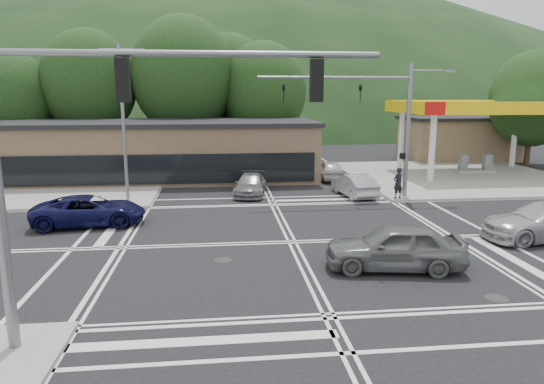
{
  "coord_description": "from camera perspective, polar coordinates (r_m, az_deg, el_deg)",
  "views": [
    {
      "loc": [
        -3.05,
        -19.86,
        6.31
      ],
      "look_at": [
        -0.43,
        4.05,
        1.4
      ],
      "focal_mm": 32.0,
      "sensor_mm": 36.0,
      "label": 1
    }
  ],
  "objects": [
    {
      "name": "convenience_store",
      "position": [
        50.62,
        20.98,
        5.78
      ],
      "size": [
        10.0,
        6.0,
        3.8
      ],
      "primitive_type": "cube",
      "color": "#846B4F",
      "rests_on": "ground"
    },
    {
      "name": "signal_mast_sw",
      "position": [
        12.18,
        -22.23,
        5.08
      ],
      "size": [
        9.14,
        0.28,
        8.0
      ],
      "color": "slate",
      "rests_on": "ground"
    },
    {
      "name": "car_grey_center",
      "position": [
        18.25,
        14.22,
        -6.24
      ],
      "size": [
        5.24,
        2.78,
        1.7
      ],
      "primitive_type": "imported",
      "rotation": [
        0.0,
        0.0,
        -1.73
      ],
      "color": "slate",
      "rests_on": "ground"
    },
    {
      "name": "ground",
      "position": [
        21.06,
        2.37,
        -5.91
      ],
      "size": [
        120.0,
        120.0,
        0.0
      ],
      "primitive_type": "plane",
      "color": "black",
      "rests_on": "ground"
    },
    {
      "name": "pedestrian",
      "position": [
        29.78,
        14.6,
        1.05
      ],
      "size": [
        0.8,
        0.68,
        1.86
      ],
      "primitive_type": "imported",
      "rotation": [
        0.0,
        0.0,
        3.55
      ],
      "color": "black",
      "rests_on": "sidewalk_ne"
    },
    {
      "name": "tree_n_e",
      "position": [
        47.88,
        -5.11,
        12.49
      ],
      "size": [
        8.4,
        8.4,
        11.98
      ],
      "color": "#382619",
      "rests_on": "ground"
    },
    {
      "name": "car_queue_b",
      "position": [
        36.33,
        6.89,
        2.61
      ],
      "size": [
        2.01,
        4.35,
        1.44
      ],
      "primitive_type": "imported",
      "rotation": [
        0.0,
        0.0,
        3.07
      ],
      "color": "#B7B7B3",
      "rests_on": "ground"
    },
    {
      "name": "tree_n_c",
      "position": [
        44.04,
        -0.99,
        11.77
      ],
      "size": [
        7.6,
        7.6,
        10.87
      ],
      "color": "#382619",
      "rests_on": "ground"
    },
    {
      "name": "car_queue_a",
      "position": [
        30.55,
        9.68,
        0.82
      ],
      "size": [
        2.04,
        4.48,
        1.42
      ],
      "primitive_type": "imported",
      "rotation": [
        0.0,
        0.0,
        3.27
      ],
      "color": "#A1A2A7",
      "rests_on": "ground"
    },
    {
      "name": "gas_station_canopy",
      "position": [
        41.09,
        23.24,
        8.85
      ],
      "size": [
        12.32,
        8.34,
        5.75
      ],
      "color": "silver",
      "rests_on": "ground"
    },
    {
      "name": "sidewalk_ne",
      "position": [
        39.74,
        20.86,
        1.75
      ],
      "size": [
        16.0,
        16.0,
        0.15
      ],
      "primitive_type": "cube",
      "color": "gray",
      "rests_on": "ground"
    },
    {
      "name": "sidewalk_nw",
      "position": [
        37.37,
        -24.8,
        0.86
      ],
      "size": [
        16.0,
        16.0,
        0.15
      ],
      "primitive_type": "cube",
      "color": "gray",
      "rests_on": "ground"
    },
    {
      "name": "car_blue_west",
      "position": [
        25.13,
        -20.71,
        -2.05
      ],
      "size": [
        5.48,
        2.98,
        1.46
      ],
      "primitive_type": "imported",
      "rotation": [
        0.0,
        0.0,
        1.68
      ],
      "color": "#0C0E38",
      "rests_on": "ground"
    },
    {
      "name": "commercial_row",
      "position": [
        37.44,
        -13.85,
        4.59
      ],
      "size": [
        24.0,
        8.0,
        4.0
      ],
      "primitive_type": "cube",
      "color": "brown",
      "rests_on": "ground"
    },
    {
      "name": "signal_mast_ne",
      "position": [
        29.81,
        13.51,
        8.85
      ],
      "size": [
        11.65,
        0.3,
        8.0
      ],
      "color": "slate",
      "rests_on": "ground"
    },
    {
      "name": "tree_n_a",
      "position": [
        45.21,
        -20.73,
        11.87
      ],
      "size": [
        8.0,
        8.0,
        11.75
      ],
      "color": "#382619",
      "rests_on": "ground"
    },
    {
      "name": "tree_n_d",
      "position": [
        46.09,
        -28.26,
        9.61
      ],
      "size": [
        6.8,
        6.8,
        9.76
      ],
      "color": "#382619",
      "rests_on": "ground"
    },
    {
      "name": "tree_n_b",
      "position": [
        43.98,
        -10.37,
        13.29
      ],
      "size": [
        9.0,
        9.0,
        12.98
      ],
      "color": "#382619",
      "rests_on": "ground"
    },
    {
      "name": "car_northbound",
      "position": [
        30.64,
        -2.54,
        0.88
      ],
      "size": [
        2.51,
        4.69,
        1.29
      ],
      "primitive_type": "imported",
      "rotation": [
        0.0,
        0.0,
        -0.16
      ],
      "color": "slate",
      "rests_on": "ground"
    },
    {
      "name": "hill_north",
      "position": [
        110.08,
        -4.7,
        8.21
      ],
      "size": [
        252.0,
        126.0,
        140.0
      ],
      "primitive_type": "ellipsoid",
      "color": "black",
      "rests_on": "ground"
    },
    {
      "name": "tree_ne",
      "position": [
        48.17,
        28.35,
        9.63
      ],
      "size": [
        7.2,
        7.2,
        9.99
      ],
      "color": "#382619",
      "rests_on": "ground"
    },
    {
      "name": "streetlight_nw",
      "position": [
        29.38,
        -17.01,
        8.59
      ],
      "size": [
        2.5,
        0.25,
        9.0
      ],
      "color": "slate",
      "rests_on": "ground"
    }
  ]
}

